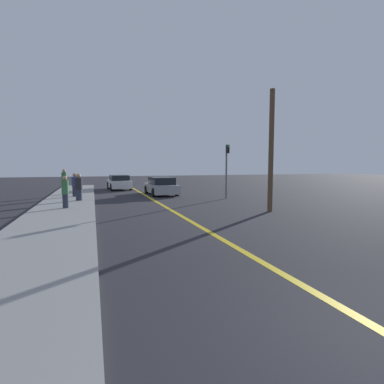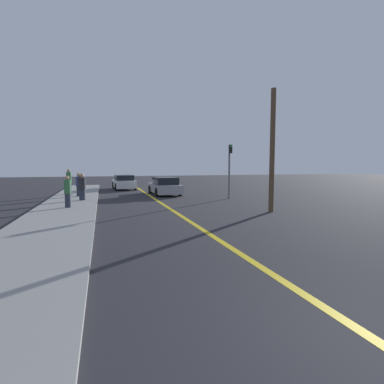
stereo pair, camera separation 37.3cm
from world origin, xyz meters
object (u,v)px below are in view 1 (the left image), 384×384
Objects in this scene: car_near_right_lane at (161,186)px; car_ahead_center at (119,183)px; pedestrian_by_sign at (64,182)px; utility_pole at (271,151)px; pedestrian_mid_group at (79,187)px; traffic_light at (227,165)px; pedestrian_near_curb at (65,192)px; pedestrian_far_standing at (75,185)px.

car_ahead_center is at bearing 112.64° from car_near_right_lane.
car_near_right_lane is 2.41× the size of pedestrian_by_sign.
pedestrian_mid_group is at bearing 142.69° from utility_pole.
pedestrian_near_curb is at bearing -167.89° from traffic_light.
car_near_right_lane is at bearing 108.07° from utility_pole.
car_near_right_lane is at bearing -9.61° from pedestrian_by_sign.
traffic_light is at bearing 12.11° from pedestrian_near_curb.
pedestrian_near_curb is 3.19m from pedestrian_mid_group.
pedestrian_near_curb is (-3.61, -12.03, 0.27)m from car_ahead_center.
pedestrian_by_sign reaches higher than car_near_right_lane.
pedestrian_by_sign reaches higher than pedestrian_far_standing.
pedestrian_mid_group reaches higher than pedestrian_far_standing.
pedestrian_mid_group is 0.28× the size of utility_pole.
car_ahead_center is 16.85m from utility_pole.
pedestrian_near_curb is at bearing -110.10° from car_ahead_center.
pedestrian_by_sign is (-6.86, 1.16, 0.40)m from car_near_right_lane.
car_near_right_lane is at bearing 44.65° from pedestrian_near_curb.
traffic_light reaches higher than pedestrian_by_sign.
pedestrian_far_standing is at bearing -122.12° from car_ahead_center.
pedestrian_by_sign is at bearing 116.64° from pedestrian_far_standing.
car_near_right_lane is at bearing 27.57° from pedestrian_mid_group.
car_ahead_center is at bearing 110.32° from utility_pole.
traffic_light is at bearing -49.99° from car_near_right_lane.
car_ahead_center is 9.41m from pedestrian_mid_group.
pedestrian_near_curb is 10.28m from utility_pole.
traffic_light is at bearing 86.38° from utility_pole.
pedestrian_mid_group is 0.46× the size of traffic_light.
car_near_right_lane is 6.44m from car_ahead_center.
car_ahead_center is 11.80m from traffic_light.
pedestrian_mid_group is at bearing -82.34° from pedestrian_far_standing.
pedestrian_far_standing is (0.15, 5.73, -0.02)m from pedestrian_near_curb.
pedestrian_mid_group is 9.42m from traffic_light.
traffic_light is at bearing -61.61° from car_ahead_center.
utility_pole is at bearing -93.62° from traffic_light.
pedestrian_mid_group is at bearing -153.70° from car_near_right_lane.
pedestrian_by_sign is at bearing 153.42° from traffic_light.
traffic_light reaches higher than pedestrian_mid_group.
car_ahead_center is 7.19m from pedestrian_far_standing.
car_ahead_center is (-2.61, 5.89, 0.01)m from car_near_right_lane.
pedestrian_by_sign is at bearing -135.33° from car_ahead_center.
traffic_light reaches higher than car_near_right_lane.
pedestrian_by_sign reaches higher than pedestrian_mid_group.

